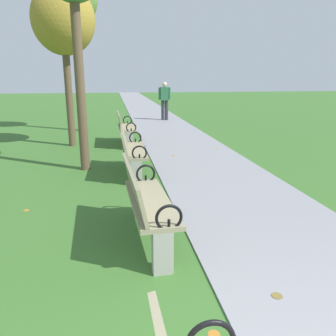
% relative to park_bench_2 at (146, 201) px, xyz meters
% --- Properties ---
extents(paved_walkway, '(2.22, 44.00, 0.02)m').
position_rel_park_bench_2_xyz_m(paved_walkway, '(1.61, 14.96, -0.48)').
color(paved_walkway, gray).
rests_on(paved_walkway, ground).
extents(park_bench_2, '(0.55, 1.62, 0.90)m').
position_rel_park_bench_2_xyz_m(park_bench_2, '(0.00, 0.00, 0.00)').
color(park_bench_2, gray).
rests_on(park_bench_2, ground).
extents(park_bench_3, '(0.51, 1.61, 0.90)m').
position_rel_park_bench_2_xyz_m(park_bench_3, '(-0.00, 2.85, 0.00)').
color(park_bench_3, gray).
rests_on(park_bench_3, ground).
extents(park_bench_4, '(0.50, 1.61, 0.90)m').
position_rel_park_bench_2_xyz_m(park_bench_4, '(-0.00, 5.89, 0.00)').
color(park_bench_4, gray).
rests_on(park_bench_4, ground).
extents(tree_2, '(1.61, 1.61, 4.17)m').
position_rel_park_bench_2_xyz_m(tree_2, '(-1.48, 5.97, 2.76)').
color(tree_2, brown).
rests_on(tree_2, ground).
extents(tree_3, '(1.47, 1.47, 5.12)m').
position_rel_park_bench_2_xyz_m(tree_3, '(-1.39, 8.69, 3.71)').
color(tree_3, brown).
rests_on(tree_3, ground).
extents(pedestrian_walking, '(0.52, 0.28, 1.62)m').
position_rel_park_bench_2_xyz_m(pedestrian_walking, '(1.92, 11.08, 0.44)').
color(pedestrian_walking, '#2D2D38').
rests_on(pedestrian_walking, paved_walkway).
extents(scattered_leaves, '(4.32, 13.58, 0.02)m').
position_rel_park_bench_2_xyz_m(scattered_leaves, '(0.08, 0.04, -0.47)').
color(scattered_leaves, gold).
rests_on(scattered_leaves, ground).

